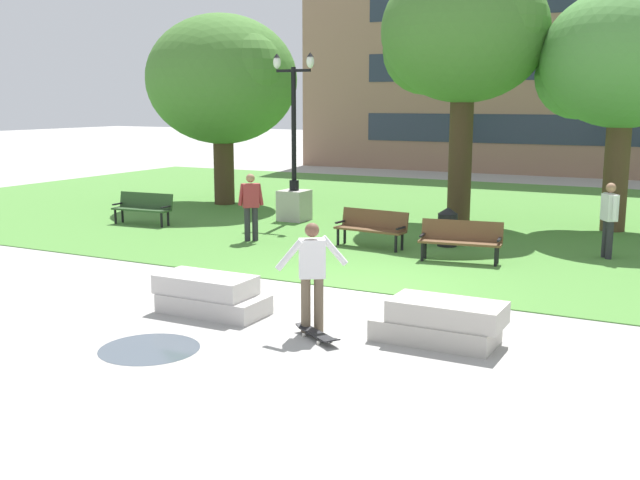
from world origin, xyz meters
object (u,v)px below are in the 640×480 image
object	(u,v)px
concrete_block_center	(210,295)
person_skateboarder	(312,271)
park_bench_near_left	(461,238)
person_bystander_near_lawn	(609,216)
skateboard	(317,334)
park_bench_near_right	(372,226)
park_bench_far_left	(143,206)
concrete_block_left	(440,322)
lamp_post_right	(294,187)
trash_bin	(448,227)
person_bystander_far_lawn	(251,203)

from	to	relation	value
concrete_block_center	person_skateboarder	size ratio (longest dim) A/B	1.10
park_bench_near_left	person_bystander_near_lawn	world-z (taller)	person_bystander_near_lawn
skateboard	park_bench_near_left	distance (m)	6.33
park_bench_near_right	park_bench_far_left	bearing A→B (deg)	179.16
park_bench_far_left	concrete_block_left	bearing A→B (deg)	-29.69
person_bystander_near_lawn	concrete_block_left	bearing A→B (deg)	-100.80
person_skateboarder	lamp_post_right	xyz separation A→B (m)	(-5.60, 9.34, 0.04)
trash_bin	person_bystander_near_lawn	xyz separation A→B (m)	(3.65, 0.30, 0.48)
park_bench_far_left	trash_bin	xyz separation A→B (m)	(8.80, 0.87, -0.04)
concrete_block_center	park_bench_near_right	world-z (taller)	park_bench_near_right
concrete_block_left	trash_bin	size ratio (longest dim) A/B	1.99
park_bench_far_left	person_bystander_near_lawn	size ratio (longest dim) A/B	1.07
person_bystander_near_lawn	lamp_post_right	bearing A→B (deg)	170.70
trash_bin	person_bystander_far_lawn	world-z (taller)	person_bystander_far_lawn
lamp_post_right	trash_bin	bearing A→B (deg)	-18.41
concrete_block_center	park_bench_far_left	bearing A→B (deg)	137.11
concrete_block_center	park_bench_far_left	world-z (taller)	park_bench_far_left
park_bench_far_left	person_bystander_near_lawn	world-z (taller)	person_bystander_near_lawn
concrete_block_left	park_bench_far_left	bearing A→B (deg)	150.31
concrete_block_left	concrete_block_center	bearing A→B (deg)	-175.78
park_bench_near_left	person_bystander_far_lawn	size ratio (longest dim) A/B	1.09
park_bench_far_left	person_bystander_near_lawn	distance (m)	12.51
concrete_block_left	person_skateboarder	world-z (taller)	person_skateboarder
park_bench_far_left	park_bench_near_right	bearing A→B (deg)	-0.84
park_bench_near_left	person_bystander_near_lawn	bearing A→B (deg)	33.58
lamp_post_right	trash_bin	world-z (taller)	lamp_post_right
person_skateboarder	park_bench_near_left	distance (m)	6.03
concrete_block_left	lamp_post_right	bearing A→B (deg)	130.16
concrete_block_left	person_bystander_far_lawn	size ratio (longest dim) A/B	1.12
concrete_block_center	person_bystander_near_lawn	size ratio (longest dim) A/B	1.10
person_skateboarder	trash_bin	world-z (taller)	person_skateboarder
concrete_block_center	skateboard	bearing A→B (deg)	-11.04
concrete_block_center	person_bystander_near_lawn	world-z (taller)	person_bystander_near_lawn
trash_bin	park_bench_far_left	bearing A→B (deg)	-174.34
skateboard	park_bench_far_left	world-z (taller)	park_bench_far_left
concrete_block_center	person_bystander_near_lawn	xyz separation A→B (m)	(5.37, 7.75, 0.68)
concrete_block_left	person_skateboarder	distance (m)	2.08
skateboard	park_bench_near_right	xyz separation A→B (m)	(-2.14, 6.92, 0.45)
skateboard	person_bystander_near_lawn	world-z (taller)	person_bystander_near_lawn
concrete_block_left	park_bench_near_left	xyz separation A→B (m)	(-1.41, 5.58, 0.23)
person_skateboarder	park_bench_far_left	size ratio (longest dim) A/B	0.93
person_bystander_near_lawn	person_bystander_far_lawn	xyz separation A→B (m)	(-8.29, -1.93, 0.00)
park_bench_near_right	lamp_post_right	distance (m)	4.64
skateboard	park_bench_far_left	distance (m)	11.71
person_bystander_far_lawn	park_bench_near_left	bearing A→B (deg)	0.52
park_bench_near_left	trash_bin	bearing A→B (deg)	117.35
trash_bin	person_bystander_near_lawn	distance (m)	3.69
person_skateboarder	lamp_post_right	size ratio (longest dim) A/B	0.35
park_bench_near_left	person_bystander_near_lawn	xyz separation A→B (m)	(2.83, 1.88, 0.44)
park_bench_near_left	park_bench_far_left	distance (m)	9.65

